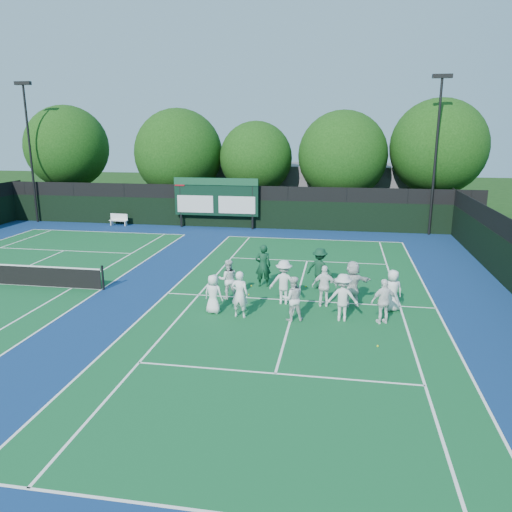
# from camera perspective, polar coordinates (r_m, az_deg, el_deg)

# --- Properties ---
(ground) EXTENTS (120.00, 120.00, 0.00)m
(ground) POSITION_cam_1_polar(r_m,az_deg,el_deg) (19.56, 4.32, -6.07)
(ground) COLOR #13330E
(ground) RESTS_ON ground
(court_apron) EXTENTS (34.00, 32.00, 0.01)m
(court_apron) POSITION_cam_1_polar(r_m,az_deg,el_deg) (21.82, -11.34, -4.14)
(court_apron) COLOR navy
(court_apron) RESTS_ON ground
(near_court) EXTENTS (11.05, 23.85, 0.01)m
(near_court) POSITION_cam_1_polar(r_m,az_deg,el_deg) (20.50, 4.59, -5.08)
(near_court) COLOR #115429
(near_court) RESTS_ON ground
(back_fence) EXTENTS (34.00, 0.08, 3.00)m
(back_fence) POSITION_cam_1_polar(r_m,az_deg,el_deg) (35.54, -2.83, 5.43)
(back_fence) COLOR black
(back_fence) RESTS_ON ground
(scoreboard) EXTENTS (6.00, 0.21, 3.55)m
(scoreboard) POSITION_cam_1_polar(r_m,az_deg,el_deg) (35.26, -4.61, 6.70)
(scoreboard) COLOR black
(scoreboard) RESTS_ON ground
(clubhouse) EXTENTS (18.00, 6.00, 4.00)m
(clubhouse) POSITION_cam_1_polar(r_m,az_deg,el_deg) (42.71, 4.81, 7.74)
(clubhouse) COLOR slate
(clubhouse) RESTS_ON ground
(light_pole_left) EXTENTS (1.20, 0.30, 10.12)m
(light_pole_left) POSITION_cam_1_polar(r_m,az_deg,el_deg) (40.84, -24.55, 12.31)
(light_pole_left) COLOR black
(light_pole_left) RESTS_ON ground
(light_pole_right) EXTENTS (1.20, 0.30, 10.12)m
(light_pole_right) POSITION_cam_1_polar(r_m,az_deg,el_deg) (34.49, 20.00, 12.60)
(light_pole_right) COLOR black
(light_pole_right) RESTS_ON ground
(bench) EXTENTS (1.38, 0.47, 0.86)m
(bench) POSITION_cam_1_polar(r_m,az_deg,el_deg) (37.75, -15.40, 4.07)
(bench) COLOR white
(bench) RESTS_ON ground
(tree_a) EXTENTS (6.57, 6.57, 8.71)m
(tree_a) POSITION_cam_1_polar(r_m,az_deg,el_deg) (43.68, -20.54, 11.34)
(tree_a) COLOR black
(tree_a) RESTS_ON ground
(tree_b) EXTENTS (6.78, 6.78, 8.42)m
(tree_b) POSITION_cam_1_polar(r_m,az_deg,el_deg) (39.89, -8.59, 11.29)
(tree_b) COLOR black
(tree_b) RESTS_ON ground
(tree_c) EXTENTS (5.47, 5.47, 7.45)m
(tree_c) POSITION_cam_1_polar(r_m,az_deg,el_deg) (38.45, 0.25, 10.93)
(tree_c) COLOR black
(tree_c) RESTS_ON ground
(tree_d) EXTENTS (6.53, 6.53, 8.21)m
(tree_d) POSITION_cam_1_polar(r_m,az_deg,el_deg) (37.91, 10.09, 10.98)
(tree_d) COLOR black
(tree_d) RESTS_ON ground
(tree_e) EXTENTS (6.78, 6.78, 8.98)m
(tree_e) POSITION_cam_1_polar(r_m,az_deg,el_deg) (38.49, 20.31, 11.33)
(tree_e) COLOR black
(tree_e) RESTS_ON ground
(tennis_ball_0) EXTENTS (0.07, 0.07, 0.07)m
(tennis_ball_0) POSITION_cam_1_polar(r_m,az_deg,el_deg) (21.06, -0.86, -4.44)
(tennis_ball_0) COLOR #BCD318
(tennis_ball_0) RESTS_ON ground
(tennis_ball_1) EXTENTS (0.07, 0.07, 0.07)m
(tennis_ball_1) POSITION_cam_1_polar(r_m,az_deg,el_deg) (20.91, 13.83, -5.00)
(tennis_ball_1) COLOR #BCD318
(tennis_ball_1) RESTS_ON ground
(tennis_ball_2) EXTENTS (0.07, 0.07, 0.07)m
(tennis_ball_2) POSITION_cam_1_polar(r_m,az_deg,el_deg) (16.72, 13.74, -9.97)
(tennis_ball_2) COLOR #BCD318
(tennis_ball_2) RESTS_ON ground
(tennis_ball_3) EXTENTS (0.07, 0.07, 0.07)m
(tennis_ball_3) POSITION_cam_1_polar(r_m,az_deg,el_deg) (22.23, -0.54, -3.42)
(tennis_ball_3) COLOR #BCD318
(tennis_ball_3) RESTS_ON ground
(tennis_ball_4) EXTENTS (0.07, 0.07, 0.07)m
(tennis_ball_4) POSITION_cam_1_polar(r_m,az_deg,el_deg) (22.23, 5.71, -3.49)
(tennis_ball_4) COLOR #BCD318
(tennis_ball_4) RESTS_ON ground
(player_front_0) EXTENTS (0.83, 0.64, 1.51)m
(player_front_0) POSITION_cam_1_polar(r_m,az_deg,el_deg) (18.94, -4.90, -4.35)
(player_front_0) COLOR white
(player_front_0) RESTS_ON ground
(player_front_1) EXTENTS (0.69, 0.50, 1.78)m
(player_front_1) POSITION_cam_1_polar(r_m,az_deg,el_deg) (18.42, -1.87, -4.40)
(player_front_1) COLOR white
(player_front_1) RESTS_ON ground
(player_front_2) EXTENTS (0.95, 0.82, 1.67)m
(player_front_2) POSITION_cam_1_polar(r_m,az_deg,el_deg) (18.19, 4.20, -4.87)
(player_front_2) COLOR silver
(player_front_2) RESTS_ON ground
(player_front_3) EXTENTS (1.16, 0.69, 1.77)m
(player_front_3) POSITION_cam_1_polar(r_m,az_deg,el_deg) (18.37, 9.88, -4.69)
(player_front_3) COLOR silver
(player_front_3) RESTS_ON ground
(player_front_4) EXTENTS (1.05, 0.73, 1.66)m
(player_front_4) POSITION_cam_1_polar(r_m,az_deg,el_deg) (18.43, 14.42, -5.05)
(player_front_4) COLOR white
(player_front_4) RESTS_ON ground
(player_back_0) EXTENTS (0.94, 0.82, 1.65)m
(player_back_0) POSITION_cam_1_polar(r_m,az_deg,el_deg) (20.50, -3.21, -2.67)
(player_back_0) COLOR white
(player_back_0) RESTS_ON ground
(player_back_1) EXTENTS (1.17, 0.68, 1.79)m
(player_back_1) POSITION_cam_1_polar(r_m,az_deg,el_deg) (19.86, 3.20, -3.01)
(player_back_1) COLOR silver
(player_back_1) RESTS_ON ground
(player_back_2) EXTENTS (0.98, 0.42, 1.66)m
(player_back_2) POSITION_cam_1_polar(r_m,az_deg,el_deg) (19.73, 7.84, -3.43)
(player_back_2) COLOR white
(player_back_2) RESTS_ON ground
(player_back_3) EXTENTS (1.79, 1.17, 1.85)m
(player_back_3) POSITION_cam_1_polar(r_m,az_deg,el_deg) (19.90, 10.93, -3.13)
(player_back_3) COLOR silver
(player_back_3) RESTS_ON ground
(player_back_4) EXTENTS (0.92, 0.74, 1.63)m
(player_back_4) POSITION_cam_1_polar(r_m,az_deg,el_deg) (19.78, 15.32, -3.83)
(player_back_4) COLOR white
(player_back_4) RESTS_ON ground
(coach_left) EXTENTS (0.78, 0.60, 1.91)m
(coach_left) POSITION_cam_1_polar(r_m,az_deg,el_deg) (22.00, 0.82, -1.11)
(coach_left) COLOR #0F3822
(coach_left) RESTS_ON ground
(coach_right) EXTENTS (1.34, 1.04, 1.83)m
(coach_right) POSITION_cam_1_polar(r_m,az_deg,el_deg) (21.84, 7.28, -1.45)
(coach_right) COLOR #0E3621
(coach_right) RESTS_ON ground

